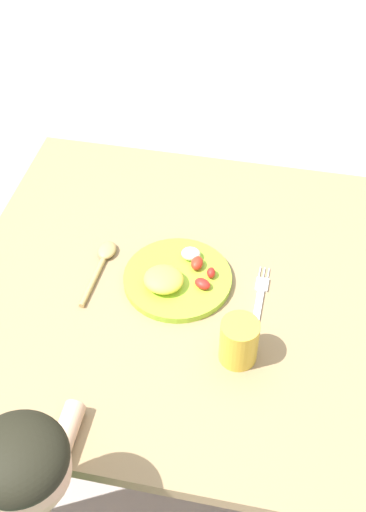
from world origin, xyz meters
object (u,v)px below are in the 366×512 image
(fork, at_px, (259,299))
(drinking_cup, at_px, (239,341))
(spoon, at_px, (102,261))
(plate, at_px, (176,278))

(fork, height_order, drinking_cup, drinking_cup)
(fork, bearing_deg, spoon, 84.60)
(plate, distance_m, spoon, 0.18)
(plate, distance_m, fork, 0.19)
(fork, xyz_separation_m, drinking_cup, (-0.03, -0.16, 0.05))
(spoon, bearing_deg, plate, -94.62)
(fork, xyz_separation_m, spoon, (-0.37, 0.04, 0.01))
(drinking_cup, bearing_deg, fork, 80.64)
(plate, bearing_deg, drinking_cup, -46.42)
(fork, relative_size, spoon, 0.95)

